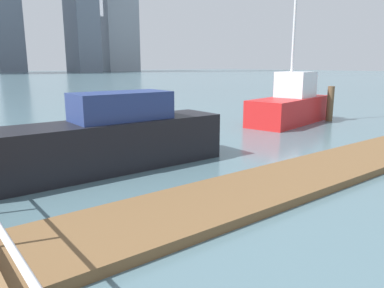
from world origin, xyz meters
The scene contains 7 objects.
ground_plane centered at (0.00, 20.00, 0.00)m, with size 300.00×300.00×0.00m, color slate.
floating_dock centered at (3.94, 11.75, 0.09)m, with size 14.87×2.00×0.18m, color brown.
boardwalk_railing centered at (-3.15, 9.39, 1.25)m, with size 0.06×24.85×1.08m.
dock_piling_0 centered at (12.69, 16.66, 0.85)m, with size 0.32×0.32×1.69m, color brown.
moored_boat_0 centered at (0.36, 15.43, 0.79)m, with size 6.80×1.61×2.02m.
moored_boat_4 centered at (10.74, 17.50, 0.86)m, with size 5.49×2.83×8.56m.
skyline_tower_5 centered at (65.02, 143.77, 15.38)m, with size 13.71×13.69×30.75m, color #8C939E.
Camera 1 is at (-3.62, 6.64, 2.73)m, focal length 34.57 mm.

